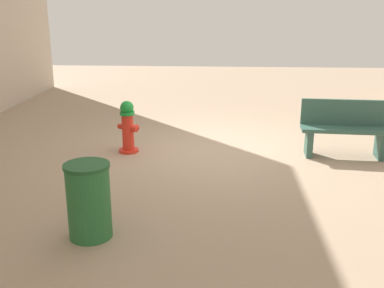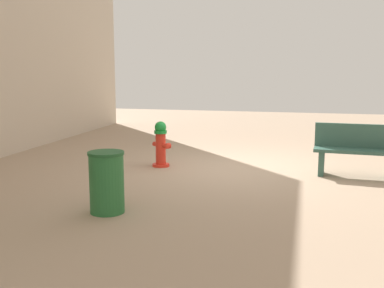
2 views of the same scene
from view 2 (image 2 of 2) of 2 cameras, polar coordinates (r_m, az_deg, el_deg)
name	(u,v)px [view 2 (image 2 of 2)]	position (r m, az deg, el deg)	size (l,w,h in m)	color
ground_plane	(238,168)	(9.34, 5.56, -2.94)	(23.40, 23.40, 0.00)	tan
fire_hydrant	(161,144)	(9.42, -3.79, 0.01)	(0.40, 0.40, 0.91)	red
bench_near	(355,150)	(9.07, 19.20, -0.69)	(1.49, 0.53, 0.95)	#33594C
trash_bin	(107,182)	(6.56, -10.30, -4.57)	(0.50, 0.50, 0.85)	#266633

